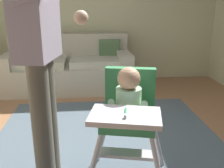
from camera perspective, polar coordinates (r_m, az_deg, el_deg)
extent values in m
cube|color=#9C6C4B|center=(2.32, -1.68, -17.80)|extent=(5.93, 6.72, 0.10)
cube|color=beige|center=(4.49, -4.11, 17.35)|extent=(5.13, 0.06, 2.60)
cube|color=slate|center=(2.37, -0.52, -15.41)|extent=(2.28, 2.63, 0.01)
cube|color=#BCB5A2|center=(4.07, -9.77, 1.51)|extent=(1.94, 0.84, 0.40)
cube|color=#BCB5A2|center=(4.30, -9.75, 8.23)|extent=(1.94, 0.22, 0.46)
cube|color=#BCB5A2|center=(4.16, -22.21, 5.09)|extent=(0.20, 0.84, 0.20)
cube|color=#BCB5A2|center=(4.02, 2.69, 5.97)|extent=(0.20, 0.84, 0.20)
cube|color=beige|center=(4.02, -15.94, 4.64)|extent=(0.76, 0.60, 0.11)
cube|color=beige|center=(3.95, -3.95, 5.06)|extent=(0.76, 0.60, 0.11)
cube|color=#4C6B47|center=(4.18, -0.55, 7.80)|extent=(0.35, 0.15, 0.34)
cylinder|color=silver|center=(2.10, -2.13, -12.27)|extent=(0.14, 0.19, 0.51)
cylinder|color=silver|center=(2.08, 10.25, -12.88)|extent=(0.19, 0.14, 0.51)
cube|color=#3A8754|center=(1.75, 3.73, -8.35)|extent=(0.43, 0.43, 0.05)
cube|color=#3A8754|center=(1.82, 4.18, -1.12)|extent=(0.37, 0.15, 0.32)
cube|color=silver|center=(1.42, 3.03, -7.35)|extent=(0.45, 0.34, 0.03)
cube|color=silver|center=(1.75, 3.35, -15.64)|extent=(0.41, 0.19, 0.02)
cylinder|color=#AAD9B0|center=(1.68, 3.77, -4.48)|extent=(0.20, 0.20, 0.22)
sphere|color=tan|center=(1.61, 3.87, 1.26)|extent=(0.15, 0.15, 0.15)
cylinder|color=#AAD9B0|center=(1.65, 0.03, -4.47)|extent=(0.08, 0.15, 0.10)
cylinder|color=#AAD9B0|center=(1.64, 7.37, -4.79)|extent=(0.08, 0.15, 0.10)
cylinder|color=#38A366|center=(1.41, 3.12, -6.58)|extent=(0.03, 0.13, 0.01)
cube|color=white|center=(1.35, 3.09, -7.27)|extent=(0.02, 0.03, 0.02)
cylinder|color=#615B51|center=(1.83, -15.67, -9.68)|extent=(0.14, 0.14, 0.95)
cylinder|color=#615B51|center=(1.93, -14.46, -8.11)|extent=(0.14, 0.14, 0.95)
cube|color=#9E91A5|center=(1.70, -17.10, 15.04)|extent=(0.27, 0.43, 0.57)
sphere|color=beige|center=(1.43, -7.08, 14.85)|extent=(0.08, 0.08, 0.08)
cylinder|color=#9E91A5|center=(1.92, -14.45, 15.41)|extent=(0.07, 0.07, 0.52)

